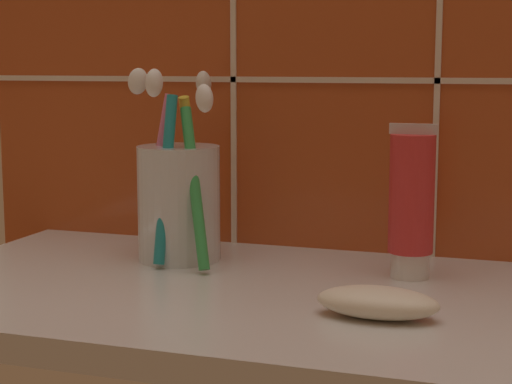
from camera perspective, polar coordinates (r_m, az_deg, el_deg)
sink_counter at (r=61.12cm, az=8.26°, el=-7.95°), size 71.66×29.97×2.00cm
tile_wall_backsplash at (r=73.76cm, az=10.81°, el=11.47°), size 81.66×1.72×44.38cm
toothbrush_cup at (r=71.24cm, az=-5.18°, el=-0.32°), size 10.14×13.07×16.06cm
toothpaste_tube at (r=65.93cm, az=10.33°, el=-0.72°), size 3.60×3.43×11.82cm
soap_bar at (r=56.15cm, az=8.11°, el=-7.30°), size 7.99×4.03×2.03cm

